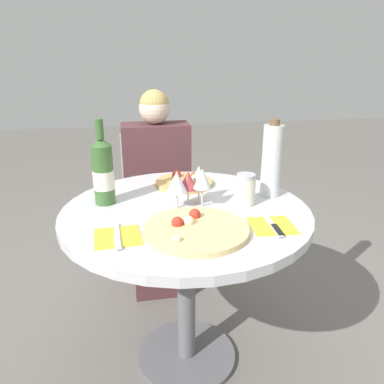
{
  "coord_description": "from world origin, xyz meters",
  "views": [
    {
      "loc": [
        -0.21,
        -1.34,
        1.31
      ],
      "look_at": [
        0.01,
        -0.09,
        0.84
      ],
      "focal_mm": 35.0,
      "sensor_mm": 36.0,
      "label": 1
    }
  ],
  "objects_px": {
    "chair_behind_diner": "(157,207)",
    "wine_bottle": "(103,172)",
    "pizza_large": "(195,229)",
    "tall_carafe": "(272,160)",
    "dining_table": "(186,238)",
    "seated_diner": "(159,202)"
  },
  "relations": [
    {
      "from": "dining_table",
      "to": "tall_carafe",
      "type": "relative_size",
      "value": 3.0
    },
    {
      "from": "chair_behind_diner",
      "to": "pizza_large",
      "type": "xyz_separation_m",
      "value": [
        0.05,
        -1.05,
        0.35
      ]
    },
    {
      "from": "dining_table",
      "to": "pizza_large",
      "type": "bearing_deg",
      "value": -90.96
    },
    {
      "from": "seated_diner",
      "to": "pizza_large",
      "type": "xyz_separation_m",
      "value": [
        0.05,
        -0.91,
        0.26
      ]
    },
    {
      "from": "pizza_large",
      "to": "wine_bottle",
      "type": "relative_size",
      "value": 1.06
    },
    {
      "from": "chair_behind_diner",
      "to": "seated_diner",
      "type": "bearing_deg",
      "value": 90.0
    },
    {
      "from": "chair_behind_diner",
      "to": "wine_bottle",
      "type": "xyz_separation_m",
      "value": [
        -0.26,
        -0.72,
        0.47
      ]
    },
    {
      "from": "chair_behind_diner",
      "to": "tall_carafe",
      "type": "bearing_deg",
      "value": 119.46
    },
    {
      "from": "chair_behind_diner",
      "to": "wine_bottle",
      "type": "relative_size",
      "value": 2.51
    },
    {
      "from": "pizza_large",
      "to": "dining_table",
      "type": "bearing_deg",
      "value": 89.04
    },
    {
      "from": "seated_diner",
      "to": "dining_table",
      "type": "bearing_deg",
      "value": 94.05
    },
    {
      "from": "pizza_large",
      "to": "tall_carafe",
      "type": "height_order",
      "value": "tall_carafe"
    },
    {
      "from": "dining_table",
      "to": "wine_bottle",
      "type": "height_order",
      "value": "wine_bottle"
    },
    {
      "from": "seated_diner",
      "to": "pizza_large",
      "type": "relative_size",
      "value": 3.15
    },
    {
      "from": "pizza_large",
      "to": "tall_carafe",
      "type": "distance_m",
      "value": 0.5
    },
    {
      "from": "seated_diner",
      "to": "wine_bottle",
      "type": "relative_size",
      "value": 3.33
    },
    {
      "from": "dining_table",
      "to": "wine_bottle",
      "type": "distance_m",
      "value": 0.42
    },
    {
      "from": "dining_table",
      "to": "pizza_large",
      "type": "height_order",
      "value": "pizza_large"
    },
    {
      "from": "wine_bottle",
      "to": "tall_carafe",
      "type": "relative_size",
      "value": 1.05
    },
    {
      "from": "seated_diner",
      "to": "tall_carafe",
      "type": "distance_m",
      "value": 0.85
    },
    {
      "from": "wine_bottle",
      "to": "tall_carafe",
      "type": "distance_m",
      "value": 0.69
    },
    {
      "from": "wine_bottle",
      "to": "dining_table",
      "type": "bearing_deg",
      "value": -20.05
    }
  ]
}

